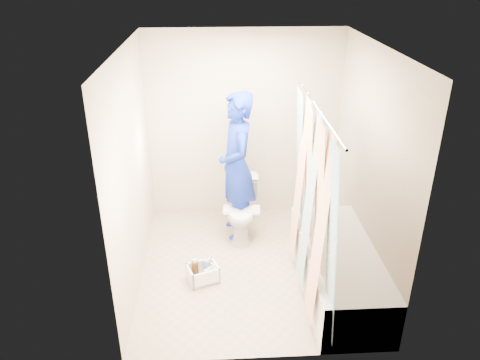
{
  "coord_description": "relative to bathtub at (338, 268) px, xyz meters",
  "views": [
    {
      "loc": [
        -0.37,
        -4.26,
        3.14
      ],
      "look_at": [
        -0.11,
        0.27,
        0.95
      ],
      "focal_mm": 35.0,
      "sensor_mm": 36.0,
      "label": 1
    }
  ],
  "objects": [
    {
      "name": "bathtub",
      "position": [
        0.0,
        0.0,
        0.0
      ],
      "size": [
        0.7,
        1.75,
        0.5
      ],
      "color": "silver",
      "rests_on": "ground"
    },
    {
      "name": "wall_back",
      "position": [
        -0.85,
        1.73,
        0.93
      ],
      "size": [
        2.4,
        0.02,
        2.4
      ],
      "primitive_type": "cube",
      "color": "#B6A78C",
      "rests_on": "ground"
    },
    {
      "name": "wall_front",
      "position": [
        -0.85,
        -0.88,
        0.93
      ],
      "size": [
        2.4,
        0.02,
        2.4
      ],
      "primitive_type": "cube",
      "color": "#B6A78C",
      "rests_on": "ground"
    },
    {
      "name": "shower_curtain",
      "position": [
        -0.33,
        0.0,
        0.75
      ],
      "size": [
        0.06,
        1.75,
        1.8
      ],
      "primitive_type": "cube",
      "color": "white",
      "rests_on": "curtain_rod"
    },
    {
      "name": "wall_left",
      "position": [
        -2.05,
        0.43,
        0.93
      ],
      "size": [
        0.02,
        2.6,
        2.4
      ],
      "primitive_type": "cube",
      "color": "#B6A78C",
      "rests_on": "ground"
    },
    {
      "name": "tank_lid",
      "position": [
        -0.92,
        1.0,
        0.15
      ],
      "size": [
        0.45,
        0.23,
        0.03
      ],
      "primitive_type": "cube",
      "rotation": [
        0.0,
        0.0,
        -0.09
      ],
      "color": "silver",
      "rests_on": "toilet"
    },
    {
      "name": "floor",
      "position": [
        -0.85,
        0.43,
        -0.27
      ],
      "size": [
        2.6,
        2.6,
        0.0
      ],
      "primitive_type": "plane",
      "color": "gray",
      "rests_on": "ground"
    },
    {
      "name": "wall_right",
      "position": [
        0.35,
        0.43,
        0.93
      ],
      "size": [
        0.02,
        2.6,
        2.4
      ],
      "primitive_type": "cube",
      "color": "#B6A78C",
      "rests_on": "ground"
    },
    {
      "name": "cleaning_caddy",
      "position": [
        -1.37,
        0.22,
        -0.18
      ],
      "size": [
        0.37,
        0.34,
        0.24
      ],
      "rotation": [
        0.0,
        0.0,
        0.35
      ],
      "color": "white",
      "rests_on": "ground"
    },
    {
      "name": "curtain_rod",
      "position": [
        -0.33,
        0.0,
        1.68
      ],
      "size": [
        0.02,
        1.9,
        0.02
      ],
      "primitive_type": "cylinder",
      "rotation": [
        1.57,
        0.0,
        0.0
      ],
      "color": "silver",
      "rests_on": "wall_back"
    },
    {
      "name": "toilet",
      "position": [
        -0.91,
        1.11,
        0.09
      ],
      "size": [
        0.45,
        0.73,
        0.71
      ],
      "primitive_type": "imported",
      "rotation": [
        0.0,
        0.0,
        -0.09
      ],
      "color": "white",
      "rests_on": "ground"
    },
    {
      "name": "plumber",
      "position": [
        -0.97,
        1.18,
        0.63
      ],
      "size": [
        0.53,
        0.71,
        1.79
      ],
      "primitive_type": "imported",
      "rotation": [
        0.0,
        0.0,
        -1.41
      ],
      "color": "#0F2A97",
      "rests_on": "ground"
    },
    {
      "name": "tank_internals",
      "position": [
        -0.94,
        1.3,
        0.43
      ],
      "size": [
        0.17,
        0.06,
        0.23
      ],
      "color": "black",
      "rests_on": "toilet"
    },
    {
      "name": "ceiling",
      "position": [
        -0.85,
        0.43,
        2.13
      ],
      "size": [
        2.4,
        2.6,
        0.02
      ],
      "primitive_type": "cube",
      "color": "silver",
      "rests_on": "wall_back"
    }
  ]
}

